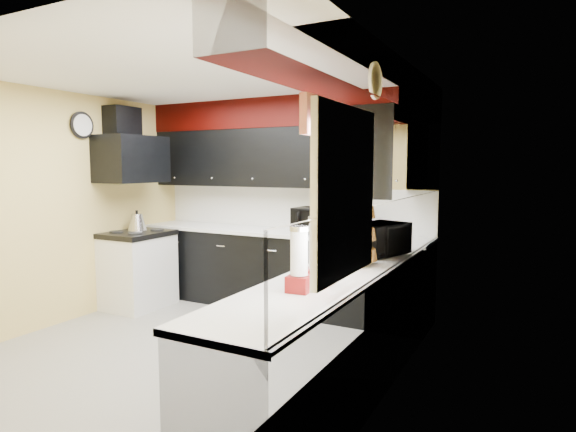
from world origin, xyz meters
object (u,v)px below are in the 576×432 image
Objects in this scene: toaster_oven at (317,221)px; utensil_crock at (365,231)px; microwave at (379,239)px; knife_block at (364,225)px; kettle at (137,222)px.

toaster_oven is 3.71× the size of utensil_crock.
microwave reaches higher than utensil_crock.
toaster_oven is 1.03× the size of microwave.
toaster_oven reaches higher than knife_block.
knife_block reaches higher than kettle.
knife_block is at bearing 118.13° from utensil_crock.
kettle is at bearing -159.61° from toaster_oven.
utensil_crock is at bearing 44.59° from microwave.
knife_block is 2.74m from kettle.
knife_block is 1.08× the size of kettle.
toaster_oven reaches higher than microwave.
microwave is (0.99, -0.90, -0.01)m from toaster_oven.
utensil_crock is 0.57× the size of knife_block.
toaster_oven reaches higher than kettle.
utensil_crock is at bearing 13.09° from kettle.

